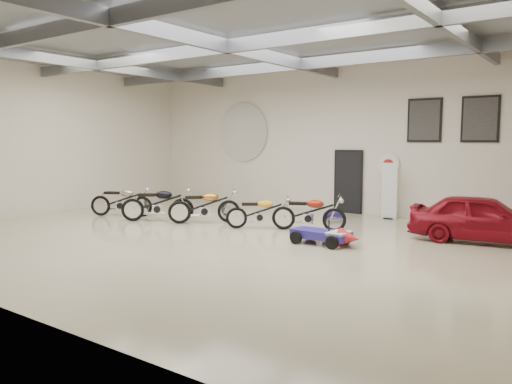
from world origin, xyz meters
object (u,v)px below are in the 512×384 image
Objects in this scene: motorcycle_gold at (204,205)px; motorcycle_yellow at (260,211)px; vintage_car at (483,218)px; go_kart at (326,232)px; motorcycle_red at (309,212)px; motorcycle_silver at (121,200)px; motorcycle_black at (158,203)px; banner_stand at (389,191)px.

motorcycle_gold is 1.89m from motorcycle_yellow.
motorcycle_yellow is 5.79m from vintage_car.
vintage_car reaches higher than go_kart.
motorcycle_red is at bearing 96.52° from vintage_car.
motorcycle_silver is 1.69m from motorcycle_black.
motorcycle_gold is at bearing -141.72° from banner_stand.
motorcycle_black is (1.69, 0.01, 0.03)m from motorcycle_silver.
motorcycle_red is (1.31, 0.49, 0.04)m from motorcycle_yellow.
vintage_car reaches higher than motorcycle_red.
vintage_car is (4.25, 1.11, 0.07)m from motorcycle_red.
go_kart is (5.90, -0.15, -0.25)m from motorcycle_black.
motorcycle_silver is 5.06m from motorcycle_yellow.
banner_stand is 0.88× the size of motorcycle_silver.
motorcycle_red is at bearing -113.02° from banner_stand.
motorcycle_red is 1.92m from go_kart.
motorcycle_black is at bearing 96.84° from vintage_car.
go_kart is (1.28, -1.41, -0.21)m from motorcycle_red.
vintage_car reaches higher than motorcycle_silver.
banner_stand reaches higher than motorcycle_black.
vintage_car is (10.56, 2.38, 0.05)m from motorcycle_silver.
motorcycle_gold is 1.22× the size of go_kart.
motorcycle_silver is 6.44m from motorcycle_red.
banner_stand is 0.83× the size of motorcycle_black.
motorcycle_gold is 1.13× the size of motorcycle_yellow.
motorcycle_yellow is (1.87, 0.23, -0.06)m from motorcycle_gold.
motorcycle_silver is at bearing 141.77° from motorcycle_black.
banner_stand is at bearing 47.81° from vintage_car.
motorcycle_red is at bearing -30.82° from motorcycle_gold.
motorcycle_black is 1.08× the size of motorcycle_red.
banner_stand is 3.46m from motorcycle_red.
motorcycle_yellow is 0.93× the size of motorcycle_red.
motorcycle_yellow is 2.75m from go_kart.
banner_stand reaches higher than go_kart.
motorcycle_yellow is (-2.38, -3.76, -0.42)m from banner_stand.
motorcycle_black is 1.17× the size of motorcycle_yellow.
motorcycle_gold is at bearing 149.45° from motorcycle_yellow.
motorcycle_gold is 4.52m from go_kart.
motorcycle_black is 1.54m from motorcycle_gold.
motorcycle_gold is 3.26m from motorcycle_red.
banner_stand reaches higher than vintage_car.
motorcycle_yellow is 1.07× the size of go_kart.
motorcycle_red is at bearing -23.43° from motorcycle_black.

